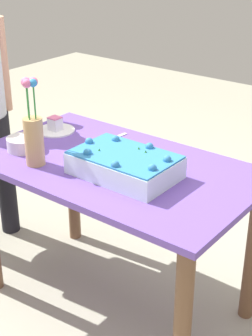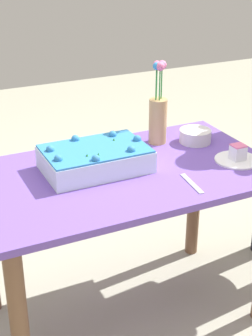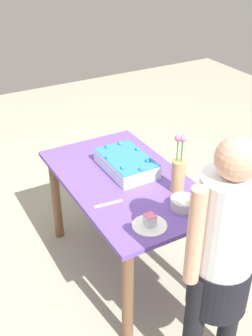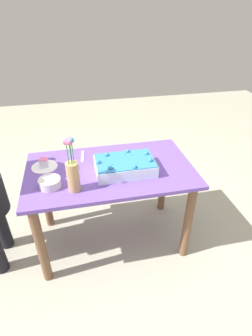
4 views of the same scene
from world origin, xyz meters
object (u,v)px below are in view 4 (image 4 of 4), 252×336
Objects in this scene: sheet_cake at (125,166)px; cake_knife at (83,156)px; serving_plate_with_slice at (44,165)px; flower_vase at (73,172)px; fruit_bowl at (50,183)px.

sheet_cake is 0.42m from cake_knife.
flower_vase is (-0.22, 0.34, 0.12)m from serving_plate_with_slice.
sheet_cake is 0.56m from fruit_bowl.
sheet_cake reaches higher than fruit_bowl.
serving_plate_with_slice is 1.11× the size of cake_knife.
sheet_cake is at bearing 51.75° from cake_knife.
fruit_bowl is at bearing -24.14° from flower_vase.
sheet_cake is 2.89× the size of fruit_bowl.
fruit_bowl is (0.25, 0.37, 0.03)m from cake_knife.
flower_vase is at bearing 21.80° from sheet_cake.
cake_knife is at bearing -123.83° from fruit_bowl.
cake_knife is at bearing -100.56° from flower_vase.
flower_vase is 0.22m from fruit_bowl.
cake_knife is 1.18× the size of fruit_bowl.
serving_plate_with_slice is at bearing -79.02° from fruit_bowl.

